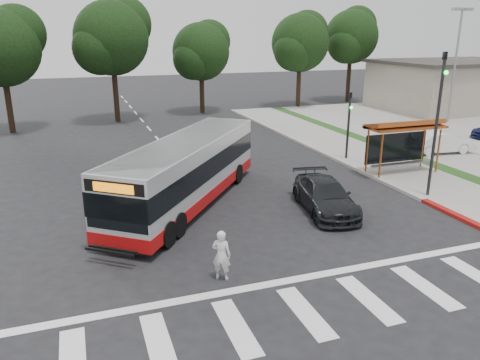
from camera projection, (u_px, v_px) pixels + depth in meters
name	position (u px, v px, depth m)	size (l,w,h in m)	color
ground	(243.00, 239.00, 17.21)	(140.00, 140.00, 0.00)	black
sidewalk_east	(371.00, 159.00, 27.88)	(4.00, 40.00, 0.12)	gray
curb_east	(342.00, 162.00, 27.24)	(0.30, 40.00, 0.15)	#9E9991
curb_east_red	(477.00, 225.00, 18.25)	(0.32, 6.00, 0.15)	maroon
commercial_building	(454.00, 86.00, 45.85)	(14.00, 10.00, 4.40)	#A69B8B
building_roof_cap	(458.00, 62.00, 45.14)	(14.60, 10.60, 0.30)	#383330
crosswalk_ladder	(305.00, 312.00, 12.71)	(18.00, 2.60, 0.01)	silver
bus_shelter	(404.00, 131.00, 24.52)	(4.20, 1.60, 2.86)	#994419
traffic_signal_ne_tall	(438.00, 114.00, 20.43)	(0.18, 0.37, 6.50)	black
traffic_signal_ne_short	(349.00, 119.00, 27.14)	(0.18, 0.37, 4.00)	black
lot_light_mid	(457.00, 50.00, 37.43)	(1.90, 0.35, 9.01)	gray
tree_ne_a	(301.00, 42.00, 45.61)	(6.16, 5.74, 9.30)	black
tree_ne_b	(352.00, 36.00, 49.48)	(6.16, 5.74, 10.02)	black
tree_north_a	(112.00, 37.00, 37.94)	(6.60, 6.15, 10.17)	black
tree_north_b	(202.00, 51.00, 42.65)	(5.72, 5.33, 8.43)	black
tree_north_c	(2.00, 46.00, 33.78)	(6.16, 5.74, 9.30)	black
transit_bus	(187.00, 173.00, 20.33)	(2.41, 11.11, 2.87)	silver
pedestrian	(221.00, 255.00, 14.21)	(0.59, 0.39, 1.61)	silver
dark_sedan	(325.00, 196.00, 19.75)	(1.89, 4.64, 1.35)	black
parked_car_1	(441.00, 142.00, 28.95)	(1.41, 4.04, 1.33)	white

